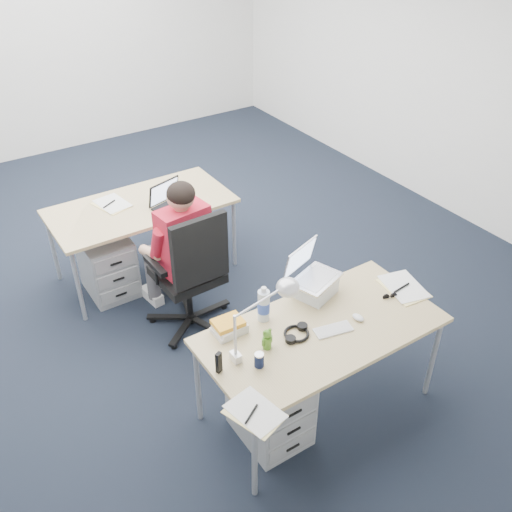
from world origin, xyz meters
The scene contains 24 objects.
floor centered at (0.00, 0.00, 0.00)m, with size 7.00×7.00×0.00m, color black.
room centered at (0.00, 0.00, 1.71)m, with size 6.02×7.02×2.80m.
desk_near centered at (0.00, -1.97, 0.68)m, with size 1.60×0.80×0.73m.
desk_far centered at (-0.32, 0.20, 0.68)m, with size 1.60×0.80×0.73m.
office_chair centered at (-0.33, -0.71, 0.32)m, with size 0.74×0.74×1.13m.
seated_person centered at (-0.34, -0.52, 0.67)m, with size 0.42×0.73×1.31m.
drawer_pedestal_near centered at (-0.41, -1.98, 0.28)m, with size 0.40×0.50×0.55m, color #AEB2B3.
drawer_pedestal_far centered at (-0.73, 0.12, 0.28)m, with size 0.40×0.50×0.55m, color #AEB2B3.
silver_laptop centered at (0.18, -1.66, 0.91)m, with size 0.34×0.27×0.36m, color silver, non-canonical shape.
wireless_keyboard centered at (0.05, -2.02, 0.74)m, with size 0.25×0.10×0.01m, color white.
computer_mouse centered at (0.25, -2.02, 0.75)m, with size 0.05×0.09×0.03m, color white.
headphones centered at (-0.18, -1.93, 0.75)m, with size 0.22×0.17×0.04m, color black, non-canonical shape.
can_koozie centered at (-0.53, -2.02, 0.78)m, with size 0.06×0.06×0.10m, color #121B3B.
water_bottle centered at (-0.27, -1.68, 0.86)m, with size 0.08×0.08×0.26m, color silver.
bear_figurine centered at (-0.40, -1.92, 0.80)m, with size 0.08×0.06×0.15m, color #367920, non-canonical shape.
book_stack centered at (-0.52, -1.67, 0.78)m, with size 0.21×0.15×0.09m, color silver.
cordless_phone centered at (-0.75, -1.93, 0.80)m, with size 0.04×0.02×0.15m, color black.
papers_left centered at (-0.75, -2.32, 0.74)m, with size 0.22×0.31×0.01m, color #FFEB93.
papers_right centered at (0.75, -1.95, 0.74)m, with size 0.24×0.34×0.01m, color #FFEB93.
sunglasses centered at (0.59, -1.97, 0.74)m, with size 0.11×0.05×0.02m, color black, non-canonical shape.
desk_lamp centered at (-0.48, -1.91, 0.97)m, with size 0.42×0.15×0.48m, color silver, non-canonical shape.
dark_laptop centered at (-0.10, 0.00, 0.85)m, with size 0.33×0.32×0.24m, color black, non-canonical shape.
far_cup centered at (-0.07, 0.27, 0.78)m, with size 0.07×0.07×0.10m, color white.
far_papers centered at (-0.54, 0.34, 0.73)m, with size 0.23×0.32×0.01m, color white.
Camera 1 is at (-1.88, -4.06, 3.21)m, focal length 40.00 mm.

